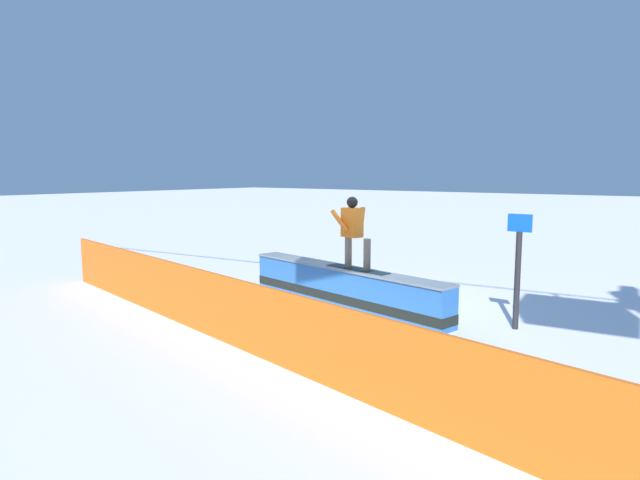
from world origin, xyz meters
TOP-DOWN VIEW (x-y plane):
  - ground_plane at (0.00, 0.00)m, footprint 120.00×120.00m
  - grind_box at (0.00, 0.00)m, footprint 5.13×1.51m
  - snowboarder at (-0.27, 0.05)m, footprint 1.53×0.57m
  - safety_fence at (0.00, 3.13)m, footprint 13.02×2.63m
  - trail_marker at (-3.32, -0.40)m, footprint 0.40×0.10m

SIDE VIEW (x-z plane):
  - ground_plane at x=0.00m, z-range 0.00..0.00m
  - grind_box at x=0.00m, z-range -0.04..0.75m
  - safety_fence at x=0.00m, z-range 0.00..1.07m
  - trail_marker at x=-3.32m, z-range 0.07..2.05m
  - snowboarder at x=-0.27m, z-range 0.84..2.26m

